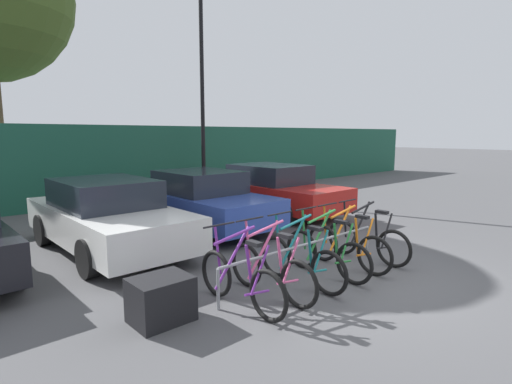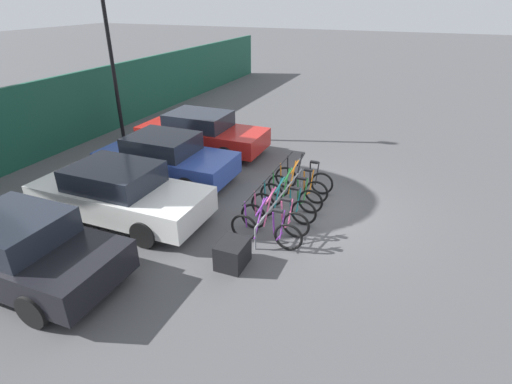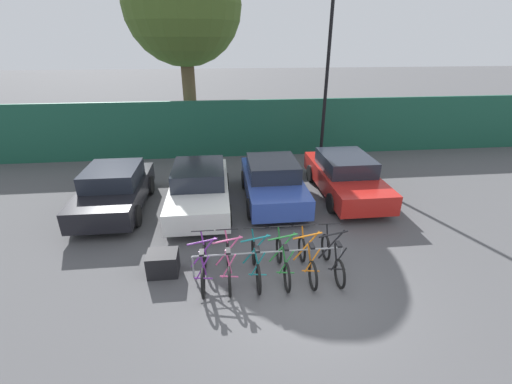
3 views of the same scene
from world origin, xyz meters
name	(u,v)px [view 1 (image 1 of 3)]	position (x,y,z in m)	size (l,w,h in m)	color
ground_plane	(366,279)	(0.00, 0.00, 0.00)	(120.00, 120.00, 0.00)	#4C4C4F
hoarding_wall	(114,164)	(0.00, 9.50, 1.28)	(36.00, 0.16, 2.56)	#19513D
bike_rack	(307,248)	(-0.65, 0.68, 0.48)	(3.52, 0.04, 0.57)	gray
bicycle_purple	(240,280)	(-2.14, 0.53, 0.38)	(0.68, 1.71, 1.05)	black
bicycle_pink	(271,270)	(-1.58, 0.53, 0.38)	(0.68, 1.71, 1.05)	black
bicycle_teal	(301,261)	(-0.95, 0.53, 0.38)	(0.68, 1.71, 1.05)	black
bicycle_green	(326,253)	(-0.33, 0.53, 0.38)	(0.68, 1.71, 1.05)	black
bicycle_orange	(347,246)	(0.24, 0.53, 0.38)	(0.68, 1.71, 1.05)	black
bicycle_black	(367,240)	(0.84, 0.53, 0.38)	(0.68, 1.71, 1.05)	black
car_white	(107,216)	(-2.36, 4.29, 0.69)	(1.91, 4.41, 1.40)	silver
car_blue	(202,200)	(0.05, 4.56, 0.69)	(1.91, 4.08, 1.40)	#2D479E
car_red	(272,189)	(2.62, 4.80, 0.69)	(1.91, 4.50, 1.40)	red
lamp_post	(202,82)	(2.85, 8.50, 4.05)	(0.24, 0.44, 7.38)	black
cargo_crate	(161,299)	(-3.09, 0.89, 0.28)	(0.70, 0.56, 0.55)	black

